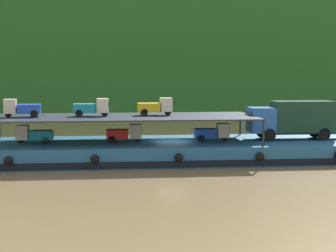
{
  "coord_description": "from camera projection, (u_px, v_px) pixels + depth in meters",
  "views": [
    {
      "loc": [
        -4.81,
        -42.57,
        7.06
      ],
      "look_at": [
        -0.32,
        0.0,
        2.7
      ],
      "focal_mm": 58.58,
      "sensor_mm": 36.0,
      "label": 1
    }
  ],
  "objects": [
    {
      "name": "ground_plane",
      "position": [
        172.0,
        160.0,
        43.34
      ],
      "size": [
        400.0,
        400.0,
        0.0
      ],
      "primitive_type": "plane",
      "color": "brown"
    },
    {
      "name": "cargo_barge",
      "position": [
        172.0,
        151.0,
        43.23
      ],
      "size": [
        29.66,
        8.72,
        1.5
      ],
      "color": "#23567A",
      "rests_on": "ground"
    },
    {
      "name": "covered_lorry",
      "position": [
        293.0,
        118.0,
        44.17
      ],
      "size": [
        7.87,
        2.34,
        3.1
      ],
      "color": "#285BA3",
      "rests_on": "cargo_barge"
    },
    {
      "name": "cargo_rack",
      "position": [
        124.0,
        117.0,
        42.59
      ],
      "size": [
        20.46,
        7.4,
        2.0
      ],
      "color": "#232833",
      "rests_on": "cargo_barge"
    },
    {
      "name": "mini_truck_lower_stern",
      "position": [
        34.0,
        134.0,
        41.9
      ],
      "size": [
        2.79,
        1.28,
        1.38
      ],
      "color": "teal",
      "rests_on": "cargo_barge"
    },
    {
      "name": "mini_truck_lower_aft",
      "position": [
        125.0,
        133.0,
        42.62
      ],
      "size": [
        2.77,
        1.26,
        1.38
      ],
      "color": "red",
      "rests_on": "cargo_barge"
    },
    {
      "name": "mini_truck_lower_mid",
      "position": [
        212.0,
        132.0,
        43.23
      ],
      "size": [
        2.78,
        1.26,
        1.38
      ],
      "color": "#1E47B7",
      "rests_on": "cargo_barge"
    },
    {
      "name": "mini_truck_upper_stern",
      "position": [
        22.0,
        108.0,
        41.82
      ],
      "size": [
        2.79,
        1.29,
        1.38
      ],
      "color": "#1E47B7",
      "rests_on": "cargo_rack"
    },
    {
      "name": "mini_truck_upper_mid",
      "position": [
        92.0,
        107.0,
        42.54
      ],
      "size": [
        2.75,
        1.22,
        1.38
      ],
      "color": "teal",
      "rests_on": "cargo_rack"
    },
    {
      "name": "mini_truck_upper_fore",
      "position": [
        156.0,
        107.0,
        43.53
      ],
      "size": [
        2.78,
        1.27,
        1.38
      ],
      "color": "gold",
      "rests_on": "cargo_rack"
    }
  ]
}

